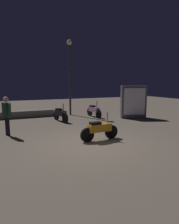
{
  "coord_description": "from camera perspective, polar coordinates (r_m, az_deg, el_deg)",
  "views": [
    {
      "loc": [
        -2.8,
        -6.4,
        2.26
      ],
      "look_at": [
        0.58,
        1.27,
        1.0
      ],
      "focal_mm": 31.05,
      "sensor_mm": 36.0,
      "label": 1
    }
  ],
  "objects": [
    {
      "name": "person_rider_beside",
      "position": [
        8.99,
        -23.22,
        -0.16
      ],
      "size": [
        0.36,
        0.65,
        1.69
      ],
      "rotation": [
        0.0,
        0.0,
        0.4
      ],
      "color": "black",
      "rests_on": "ground_plane"
    },
    {
      "name": "streetlamp_far",
      "position": [
        13.79,
        -5.83,
        12.71
      ],
      "size": [
        0.36,
        0.36,
        5.17
      ],
      "color": "#38383D",
      "rests_on": "ground_plane"
    },
    {
      "name": "ground_plane",
      "position": [
        7.34,
        -0.14,
        -9.39
      ],
      "size": [
        40.0,
        40.0,
        0.0
      ],
      "primitive_type": "plane",
      "color": "#756656"
    },
    {
      "name": "kiosk_billboard",
      "position": [
        12.83,
        12.79,
        2.95
      ],
      "size": [
        1.67,
        1.04,
        2.1
      ],
      "rotation": [
        0.0,
        0.0,
        2.77
      ],
      "color": "#595960",
      "rests_on": "ground_plane"
    },
    {
      "name": "motorcycle_pink_parked_left",
      "position": [
        12.93,
        1.31,
        0.45
      ],
      "size": [
        0.42,
        1.66,
        1.11
      ],
      "rotation": [
        0.0,
        0.0,
        4.84
      ],
      "color": "black",
      "rests_on": "ground_plane"
    },
    {
      "name": "planter_wall_low",
      "position": [
        13.44,
        -18.85,
        -0.61
      ],
      "size": [
        3.94,
        0.5,
        0.45
      ],
      "color": "gray",
      "rests_on": "ground_plane"
    },
    {
      "name": "motorcycle_black_parked_right",
      "position": [
        11.54,
        -8.56,
        -0.63
      ],
      "size": [
        0.5,
        1.64,
        1.11
      ],
      "rotation": [
        0.0,
        0.0,
        4.93
      ],
      "color": "black",
      "rests_on": "ground_plane"
    },
    {
      "name": "motorcycle_orange_foreground",
      "position": [
        7.7,
        2.98,
        -5.16
      ],
      "size": [
        1.66,
        0.35,
        1.11
      ],
      "rotation": [
        0.0,
        0.0,
        0.06
      ],
      "color": "black",
      "rests_on": "ground_plane"
    }
  ]
}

